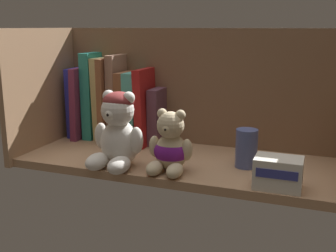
# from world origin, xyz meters

# --- Properties ---
(shelf_board) EXTENTS (0.77, 0.29, 0.02)m
(shelf_board) POSITION_xyz_m (0.00, 0.00, 0.01)
(shelf_board) COLOR #A87F5B
(shelf_board) RESTS_ON ground
(shelf_back_panel) EXTENTS (0.79, 0.01, 0.33)m
(shelf_back_panel) POSITION_xyz_m (0.00, 0.15, 0.17)
(shelf_back_panel) COLOR brown
(shelf_back_panel) RESTS_ON ground
(shelf_side_panel_left) EXTENTS (0.02, 0.31, 0.33)m
(shelf_side_panel_left) POSITION_xyz_m (-0.39, 0.00, 0.17)
(shelf_side_panel_left) COLOR #A87F5B
(shelf_side_panel_left) RESTS_ON ground
(book_0) EXTENTS (0.03, 0.09, 0.20)m
(book_0) POSITION_xyz_m (-0.36, 0.11, 0.12)
(book_0) COLOR #2B31C2
(book_0) RESTS_ON shelf_board
(book_1) EXTENTS (0.02, 0.14, 0.20)m
(book_1) POSITION_xyz_m (-0.33, 0.11, 0.12)
(book_1) COLOR #712B4C
(book_1) RESTS_ON shelf_board
(book_2) EXTENTS (0.03, 0.10, 0.25)m
(book_2) POSITION_xyz_m (-0.30, 0.11, 0.14)
(book_2) COLOR teal
(book_2) RESTS_ON shelf_board
(book_3) EXTENTS (0.03, 0.09, 0.23)m
(book_3) POSITION_xyz_m (-0.27, 0.11, 0.14)
(book_3) COLOR #D0C37D
(book_3) RESTS_ON shelf_board
(book_4) EXTENTS (0.02, 0.15, 0.23)m
(book_4) POSITION_xyz_m (-0.24, 0.11, 0.14)
(book_4) COLOR brown
(book_4) RESTS_ON shelf_board
(book_5) EXTENTS (0.02, 0.12, 0.24)m
(book_5) POSITION_xyz_m (-0.22, 0.11, 0.14)
(book_5) COLOR #A17962
(book_5) RESTS_ON shelf_board
(book_6) EXTENTS (0.03, 0.14, 0.20)m
(book_6) POSITION_xyz_m (-0.19, 0.11, 0.12)
(book_6) COLOR brown
(book_6) RESTS_ON shelf_board
(book_7) EXTENTS (0.03, 0.14, 0.20)m
(book_7) POSITION_xyz_m (-0.16, 0.11, 0.12)
(book_7) COLOR #4EAEA3
(book_7) RESTS_ON shelf_board
(book_8) EXTENTS (0.03, 0.15, 0.21)m
(book_8) POSITION_xyz_m (-0.13, 0.11, 0.12)
(book_8) COLOR #A71B1B
(book_8) RESTS_ON shelf_board
(book_9) EXTENTS (0.03, 0.09, 0.15)m
(book_9) POSITION_xyz_m (-0.10, 0.11, 0.10)
(book_9) COLOR #593848
(book_9) RESTS_ON shelf_board
(teddy_bear_larger) EXTENTS (0.13, 0.13, 0.18)m
(teddy_bear_larger) POSITION_xyz_m (-0.12, -0.10, 0.10)
(teddy_bear_larger) COLOR white
(teddy_bear_larger) RESTS_ON shelf_board
(teddy_bear_smaller) EXTENTS (0.10, 0.11, 0.14)m
(teddy_bear_smaller) POSITION_xyz_m (0.01, -0.09, 0.08)
(teddy_bear_smaller) COLOR beige
(teddy_bear_smaller) RESTS_ON shelf_board
(pillar_candle) EXTENTS (0.05, 0.05, 0.09)m
(pillar_candle) POSITION_xyz_m (0.16, 0.00, 0.06)
(pillar_candle) COLOR #4C5B99
(pillar_candle) RESTS_ON shelf_board
(small_product_box) EXTENTS (0.09, 0.07, 0.06)m
(small_product_box) POSITION_xyz_m (0.25, -0.11, 0.05)
(small_product_box) COLOR silver
(small_product_box) RESTS_ON shelf_board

